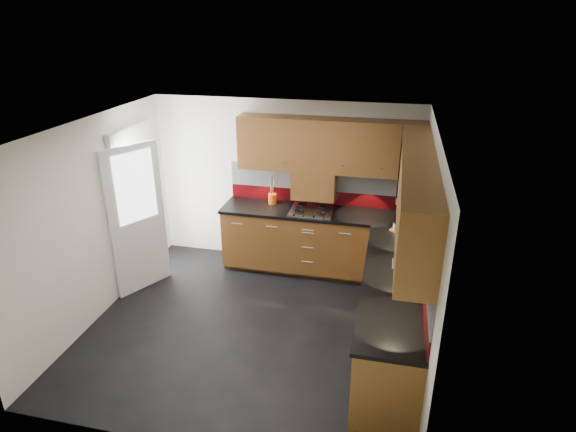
% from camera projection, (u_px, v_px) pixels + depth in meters
% --- Properties ---
extents(room, '(4.00, 3.80, 2.64)m').
position_uv_depth(room, '(248.00, 211.00, 5.19)').
color(room, black).
extents(base_cabinets, '(2.70, 3.20, 0.95)m').
position_uv_depth(base_cabinets, '(349.00, 275.00, 6.04)').
color(base_cabinets, '#573513').
rests_on(base_cabinets, room).
extents(countertop, '(2.72, 3.22, 0.04)m').
position_uv_depth(countertop, '(349.00, 241.00, 5.84)').
color(countertop, black).
rests_on(countertop, base_cabinets).
extents(backsplash, '(2.70, 3.20, 0.54)m').
position_uv_depth(backsplash, '(371.00, 213.00, 5.88)').
color(backsplash, maroon).
rests_on(backsplash, countertop).
extents(upper_cabinets, '(2.50, 3.20, 0.72)m').
position_uv_depth(upper_cabinets, '(369.00, 167.00, 5.51)').
color(upper_cabinets, '#573513').
rests_on(upper_cabinets, room).
extents(extractor_hood, '(0.60, 0.33, 0.40)m').
position_uv_depth(extractor_hood, '(314.00, 184.00, 6.66)').
color(extractor_hood, '#573513').
rests_on(extractor_hood, room).
extents(glass_cabinet, '(0.32, 0.80, 0.66)m').
position_uv_depth(glass_cabinet, '(412.00, 161.00, 5.66)').
color(glass_cabinet, black).
rests_on(glass_cabinet, room).
extents(back_door, '(0.42, 1.19, 2.04)m').
position_uv_depth(back_door, '(138.00, 211.00, 6.41)').
color(back_door, white).
rests_on(back_door, room).
extents(gas_hob, '(0.59, 0.52, 0.05)m').
position_uv_depth(gas_hob, '(312.00, 210.00, 6.63)').
color(gas_hob, silver).
rests_on(gas_hob, countertop).
extents(utensil_pot, '(0.12, 0.12, 0.43)m').
position_uv_depth(utensil_pot, '(272.00, 197.00, 6.88)').
color(utensil_pot, '#E15215').
rests_on(utensil_pot, countertop).
extents(toaster, '(0.25, 0.16, 0.18)m').
position_uv_depth(toaster, '(407.00, 211.00, 6.42)').
color(toaster, silver).
rests_on(toaster, countertop).
extents(food_processor, '(0.18, 0.18, 0.30)m').
position_uv_depth(food_processor, '(401.00, 221.00, 5.99)').
color(food_processor, white).
rests_on(food_processor, countertop).
extents(paper_towel, '(0.14, 0.14, 0.23)m').
position_uv_depth(paper_towel, '(402.00, 238.00, 5.59)').
color(paper_towel, white).
rests_on(paper_towel, countertop).
extents(orange_cloth, '(0.17, 0.16, 0.01)m').
position_uv_depth(orange_cloth, '(396.00, 230.00, 6.05)').
color(orange_cloth, orange).
rests_on(orange_cloth, countertop).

